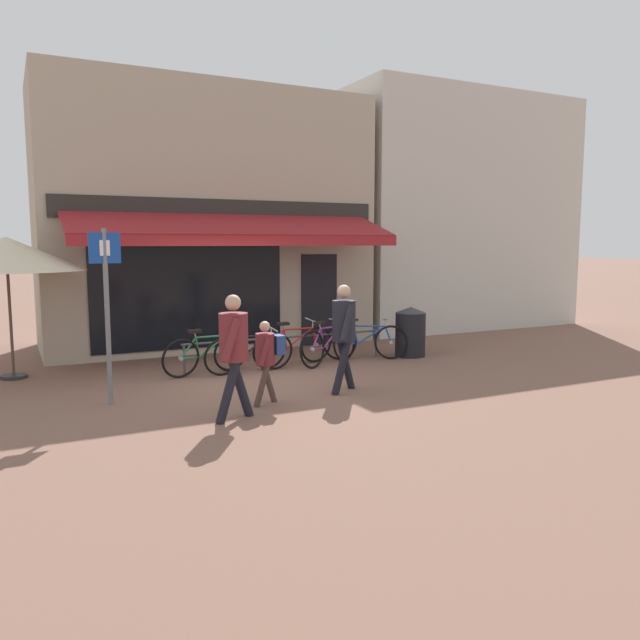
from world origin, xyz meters
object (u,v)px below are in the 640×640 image
at_px(bicycle_black, 249,353).
at_px(cafe_parasol, 6,254).
at_px(bicycle_red, 293,346).
at_px(pedestrian_adult, 344,327).
at_px(bicycle_purple, 329,344).
at_px(litter_bin, 410,331).
at_px(parking_sign, 107,298).
at_px(bicycle_blue, 365,341).
at_px(pedestrian_second_adult, 234,344).
at_px(bicycle_green, 206,354).
at_px(pedestrian_child, 267,353).

relative_size(bicycle_black, cafe_parasol, 0.68).
height_order(bicycle_red, cafe_parasol, cafe_parasol).
bearing_deg(bicycle_red, pedestrian_adult, -103.07).
bearing_deg(bicycle_purple, bicycle_black, 157.89).
xyz_separation_m(litter_bin, parking_sign, (-6.21, -1.30, 1.04)).
xyz_separation_m(bicycle_blue, cafe_parasol, (-6.44, 1.20, 1.80)).
height_order(pedestrian_second_adult, litter_bin, pedestrian_second_adult).
xyz_separation_m(bicycle_green, bicycle_blue, (3.33, 0.04, -0.01)).
bearing_deg(pedestrian_adult, bicycle_red, -100.85).
bearing_deg(litter_bin, parking_sign, -168.17).
distance_m(bicycle_red, parking_sign, 4.04).
relative_size(bicycle_red, pedestrian_child, 1.46).
height_order(bicycle_red, pedestrian_second_adult, pedestrian_second_adult).
distance_m(bicycle_blue, pedestrian_second_adult, 4.89).
relative_size(bicycle_blue, litter_bin, 1.60).
relative_size(pedestrian_adult, pedestrian_second_adult, 1.01).
xyz_separation_m(bicycle_black, bicycle_purple, (1.67, 0.10, 0.02)).
bearing_deg(bicycle_black, parking_sign, -159.02).
xyz_separation_m(pedestrian_child, parking_sign, (-2.07, 1.01, 0.80)).
bearing_deg(bicycle_purple, litter_bin, -24.74).
relative_size(litter_bin, parking_sign, 0.40).
relative_size(bicycle_green, pedestrian_second_adult, 1.01).
bearing_deg(cafe_parasol, pedestrian_adult, -36.29).
distance_m(bicycle_purple, bicycle_blue, 0.93).
height_order(parking_sign, cafe_parasol, parking_sign).
xyz_separation_m(bicycle_purple, pedestrian_second_adult, (-2.89, -2.84, 0.63)).
bearing_deg(cafe_parasol, bicycle_red, -13.77).
distance_m(bicycle_black, bicycle_red, 1.03).
relative_size(bicycle_green, bicycle_purple, 1.05).
height_order(bicycle_red, bicycle_purple, bicycle_red).
relative_size(bicycle_black, bicycle_purple, 1.08).
xyz_separation_m(bicycle_green, pedestrian_adult, (1.59, -2.21, 0.66)).
height_order(bicycle_purple, pedestrian_child, pedestrian_child).
bearing_deg(litter_bin, cafe_parasol, 169.91).
height_order(bicycle_purple, bicycle_blue, bicycle_purple).
bearing_deg(parking_sign, bicycle_red, 21.87).
xyz_separation_m(bicycle_green, bicycle_red, (1.74, 0.05, 0.01)).
bearing_deg(bicycle_green, pedestrian_adult, -65.52).
distance_m(bicycle_green, bicycle_red, 1.74).
height_order(bicycle_black, pedestrian_second_adult, pedestrian_second_adult).
bearing_deg(bicycle_green, pedestrian_second_adult, -110.52).
relative_size(bicycle_green, pedestrian_adult, 0.99).
relative_size(litter_bin, cafe_parasol, 0.40).
bearing_deg(bicycle_red, bicycle_green, 172.31).
height_order(bicycle_black, pedestrian_child, pedestrian_child).
height_order(bicycle_black, pedestrian_adult, pedestrian_adult).
relative_size(bicycle_purple, pedestrian_adult, 0.95).
xyz_separation_m(bicycle_red, cafe_parasol, (-4.85, 1.19, 1.78)).
height_order(bicycle_black, cafe_parasol, cafe_parasol).
bearing_deg(bicycle_red, bicycle_blue, -10.08).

